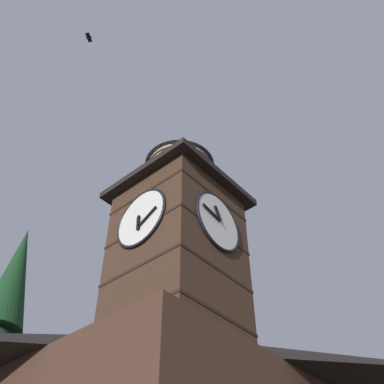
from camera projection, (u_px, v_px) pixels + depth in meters
The scene contains 2 objects.
clock_tower at pixel (178, 242), 16.48m from camera, with size 4.17×4.17×9.21m.
flying_bird_high at pixel (89, 37), 22.62m from camera, with size 0.50×0.40×0.15m.
Camera 1 is at (10.69, 7.24, 2.11)m, focal length 44.66 mm.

